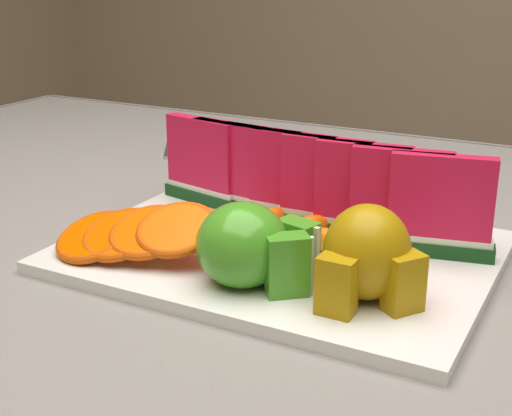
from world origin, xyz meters
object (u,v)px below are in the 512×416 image
object	(u,v)px
side_plate	(393,164)
apple_cluster	(251,247)
fork	(175,143)
pear_cluster	(367,256)
platter	(281,252)

from	to	relation	value
side_plate	apple_cluster	bearing A→B (deg)	-88.21
side_plate	fork	size ratio (longest dim) A/B	1.12
pear_cluster	fork	xyz separation A→B (m)	(-0.46, 0.40, -0.05)
apple_cluster	fork	distance (m)	0.55
platter	apple_cluster	size ratio (longest dim) A/B	3.48
side_plate	platter	bearing A→B (deg)	-89.82
apple_cluster	pear_cluster	bearing A→B (deg)	9.17
side_plate	fork	bearing A→B (deg)	-174.94
platter	side_plate	size ratio (longest dim) A/B	1.95
platter	side_plate	xyz separation A→B (m)	(-0.00, 0.36, -0.00)
platter	pear_cluster	world-z (taller)	pear_cluster
platter	fork	bearing A→B (deg)	136.55
apple_cluster	pear_cluster	size ratio (longest dim) A/B	1.17
apple_cluster	side_plate	xyz separation A→B (m)	(-0.01, 0.45, -0.04)
fork	platter	bearing A→B (deg)	-43.45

